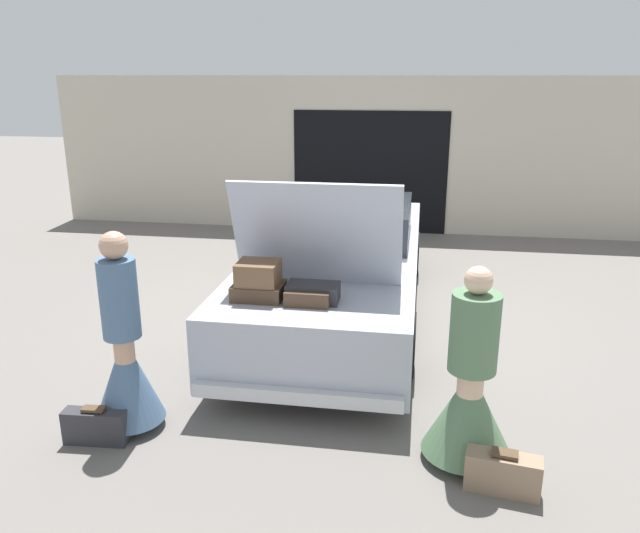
{
  "coord_description": "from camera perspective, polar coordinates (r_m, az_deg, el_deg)",
  "views": [
    {
      "loc": [
        0.93,
        -7.16,
        2.83
      ],
      "look_at": [
        0.0,
        -1.44,
        1.03
      ],
      "focal_mm": 35.0,
      "sensor_mm": 36.0,
      "label": 1
    }
  ],
  "objects": [
    {
      "name": "ground_plane",
      "position": [
        7.76,
        1.72,
        -4.14
      ],
      "size": [
        40.0,
        40.0,
        0.0
      ],
      "primitive_type": "plane",
      "color": "slate"
    },
    {
      "name": "garage_wall_back",
      "position": [
        11.57,
        4.63,
        10.04
      ],
      "size": [
        12.0,
        0.14,
        2.8
      ],
      "color": "beige",
      "rests_on": "ground_plane"
    },
    {
      "name": "car",
      "position": [
        7.56,
        1.75,
        0.2
      ],
      "size": [
        1.91,
        5.34,
        1.92
      ],
      "color": "#B2B7C6",
      "rests_on": "ground_plane"
    },
    {
      "name": "person_left",
      "position": [
        5.34,
        -17.37,
        -8.21
      ],
      "size": [
        0.57,
        0.57,
        1.68
      ],
      "rotation": [
        0.0,
        0.0,
        -1.36
      ],
      "color": "tan",
      "rests_on": "ground_plane"
    },
    {
      "name": "person_right",
      "position": [
        4.85,
        13.51,
        -11.36
      ],
      "size": [
        0.68,
        0.68,
        1.54
      ],
      "rotation": [
        0.0,
        0.0,
        1.35
      ],
      "color": "beige",
      "rests_on": "ground_plane"
    },
    {
      "name": "suitcase_beside_left_person",
      "position": [
        5.42,
        -19.84,
        -13.59
      ],
      "size": [
        0.51,
        0.18,
        0.31
      ],
      "color": "#2D2D33",
      "rests_on": "ground_plane"
    },
    {
      "name": "suitcase_beside_right_person",
      "position": [
        4.78,
        16.37,
        -17.67
      ],
      "size": [
        0.54,
        0.26,
        0.32
      ],
      "color": "#8C7259",
      "rests_on": "ground_plane"
    }
  ]
}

